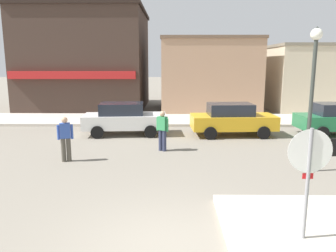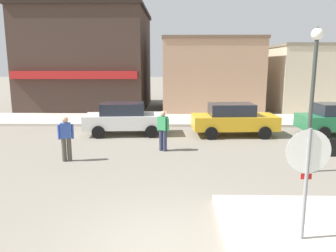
# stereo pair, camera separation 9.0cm
# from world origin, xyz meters

# --- Properties ---
(ground_plane) EXTENTS (160.00, 160.00, 0.00)m
(ground_plane) POSITION_xyz_m (0.00, 0.00, 0.00)
(ground_plane) COLOR gray
(kerb_far) EXTENTS (80.00, 4.00, 0.15)m
(kerb_far) POSITION_xyz_m (0.00, 14.07, 0.07)
(kerb_far) COLOR beige
(kerb_far) RESTS_ON ground
(stop_sign) EXTENTS (0.82, 0.07, 2.30)m
(stop_sign) POSITION_xyz_m (2.54, 0.16, 1.52)
(stop_sign) COLOR gray
(stop_sign) RESTS_ON ground
(lamp_post) EXTENTS (0.36, 0.36, 4.54)m
(lamp_post) POSITION_xyz_m (4.35, 4.55, 2.96)
(lamp_post) COLOR #333833
(lamp_post) RESTS_ON ground
(parked_car_nearest) EXTENTS (4.12, 2.11, 1.56)m
(parked_car_nearest) POSITION_xyz_m (-2.33, 10.12, 0.81)
(parked_car_nearest) COLOR white
(parked_car_nearest) RESTS_ON ground
(parked_car_second) EXTENTS (4.09, 2.06, 1.56)m
(parked_car_second) POSITION_xyz_m (2.93, 9.96, 0.81)
(parked_car_second) COLOR gold
(parked_car_second) RESTS_ON ground
(pedestrian_crossing_near) EXTENTS (0.55, 0.32, 1.61)m
(pedestrian_crossing_near) POSITION_xyz_m (-3.76, 5.58, 0.87)
(pedestrian_crossing_near) COLOR #4C473D
(pedestrian_crossing_near) RESTS_ON ground
(pedestrian_crossing_far) EXTENTS (0.52, 0.37, 1.61)m
(pedestrian_crossing_far) POSITION_xyz_m (-0.36, 7.05, 0.87)
(pedestrian_crossing_far) COLOR #2D334C
(pedestrian_crossing_far) RESTS_ON ground
(building_corner_shop) EXTENTS (9.05, 8.90, 7.44)m
(building_corner_shop) POSITION_xyz_m (-6.54, 20.27, 3.72)
(building_corner_shop) COLOR #3D2D26
(building_corner_shop) RESTS_ON ground
(building_storefront_left_near) EXTENTS (6.87, 6.64, 5.22)m
(building_storefront_left_near) POSITION_xyz_m (2.68, 19.01, 2.62)
(building_storefront_left_near) COLOR tan
(building_storefront_left_near) RESTS_ON ground
(building_storefront_left_mid) EXTENTS (5.15, 5.53, 4.77)m
(building_storefront_left_mid) POSITION_xyz_m (9.74, 18.57, 2.39)
(building_storefront_left_mid) COLOR beige
(building_storefront_left_mid) RESTS_ON ground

